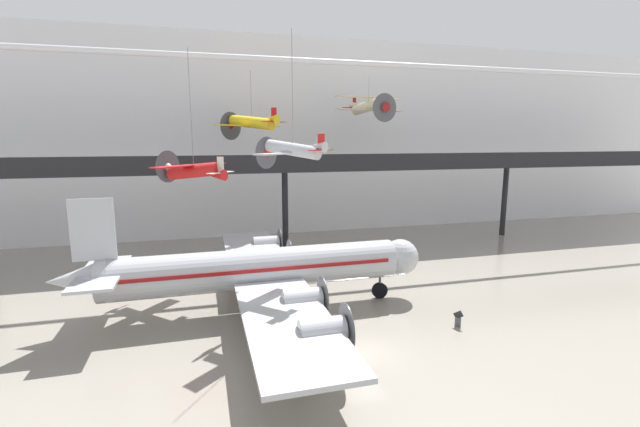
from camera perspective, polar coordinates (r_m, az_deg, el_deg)
The scene contains 10 objects.
ground_plane at distance 27.93m, azimuth 5.73°, elevation -18.11°, with size 260.00×260.00×0.00m, color gray.
hangar_back_wall at distance 59.99m, azimuth -6.60°, elevation 10.01°, with size 140.00×3.00×26.39m.
mezzanine_walkway at distance 49.00m, azimuth -4.54°, elevation 5.90°, with size 110.00×3.20×11.36m.
ceiling_truss_beam at distance 46.16m, azimuth -3.92°, elevation 19.74°, with size 120.00×0.60×0.60m.
airliner_silver_main at distance 33.00m, azimuth -8.71°, elevation -7.42°, with size 27.61×31.15×9.18m.
suspended_plane_yellow_lowwing at distance 50.45m, azimuth -9.08°, elevation 11.87°, with size 8.07×7.76×7.74m.
suspended_plane_red_highwing at distance 38.18m, azimuth -16.48°, elevation 5.51°, with size 6.63×6.83×11.16m.
suspended_plane_silver_racer at distance 30.98m, azimuth -3.65°, elevation 8.48°, with size 5.76×5.65×9.66m.
suspended_plane_cream_biplane at distance 55.31m, azimuth 6.50°, elevation 14.09°, with size 9.45×7.82×5.64m.
info_sign_pedestal at distance 32.57m, azimuth 17.92°, elevation -13.42°, with size 0.45×0.68×1.24m.
Camera 1 is at (-8.92, -22.97, 13.15)m, focal length 24.00 mm.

